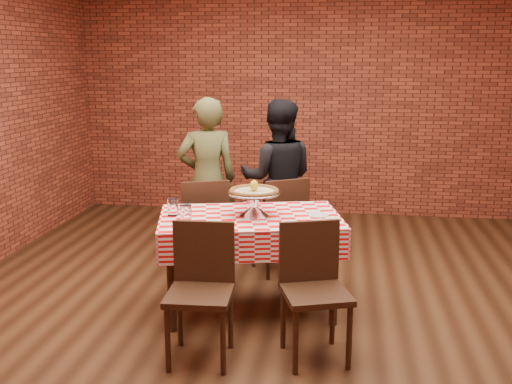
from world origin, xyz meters
TOP-DOWN VIEW (x-y plane):
  - ground at (0.00, 0.00)m, footprint 6.00×6.00m
  - back_wall at (0.00, 3.00)m, footprint 5.50×0.00m
  - table at (-0.19, 0.00)m, footprint 1.48×1.08m
  - tablecloth at (-0.19, 0.00)m, footprint 1.52×1.13m
  - pizza_stand at (-0.16, 0.02)m, footprint 0.56×0.56m
  - pizza at (-0.16, 0.02)m, footprint 0.52×0.52m
  - lemon at (-0.16, 0.02)m, footprint 0.09×0.09m
  - water_glass_left at (-0.62, -0.25)m, footprint 0.10×0.10m
  - water_glass_right at (-0.77, -0.07)m, footprint 0.10×0.10m
  - side_plate at (0.32, 0.08)m, footprint 0.19×0.19m
  - sweetener_packet_a at (0.46, -0.02)m, footprint 0.05×0.04m
  - sweetener_packet_b at (0.44, 0.02)m, footprint 0.06×0.05m
  - condiment_caddy at (-0.23, 0.32)m, footprint 0.12×0.12m
  - chair_near_left at (-0.39, -0.81)m, footprint 0.43×0.43m
  - chair_near_right at (0.34, -0.69)m, footprint 0.51×0.51m
  - chair_far_left at (-0.72, 0.71)m, footprint 0.54×0.54m
  - chair_far_right at (-0.07, 0.88)m, footprint 0.56×0.56m
  - diner_olive at (-0.78, 1.15)m, footprint 0.67×0.55m
  - diner_black at (-0.13, 1.35)m, footprint 0.79×0.64m

SIDE VIEW (x-z plane):
  - ground at x=0.00m, z-range 0.00..0.00m
  - table at x=-0.19m, z-range 0.00..0.75m
  - chair_near_right at x=0.34m, z-range 0.00..0.88m
  - chair_near_left at x=-0.39m, z-range 0.00..0.89m
  - chair_far_right at x=-0.07m, z-range 0.00..0.89m
  - chair_far_left at x=-0.72m, z-range 0.00..0.90m
  - tablecloth at x=-0.19m, z-range 0.53..0.76m
  - sweetener_packet_a at x=0.46m, z-range 0.76..0.76m
  - sweetener_packet_b at x=0.44m, z-range 0.76..0.76m
  - side_plate at x=0.32m, z-range 0.76..0.77m
  - diner_black at x=-0.13m, z-range 0.00..1.53m
  - diner_olive at x=-0.78m, z-range 0.00..1.56m
  - water_glass_left at x=-0.62m, z-range 0.76..0.89m
  - water_glass_right at x=-0.77m, z-range 0.76..0.89m
  - condiment_caddy at x=-0.23m, z-range 0.76..0.89m
  - pizza_stand at x=-0.16m, z-range 0.76..0.94m
  - pizza at x=-0.16m, z-range 0.93..0.96m
  - lemon at x=-0.16m, z-range 0.95..1.03m
  - back_wall at x=0.00m, z-range -1.30..4.20m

